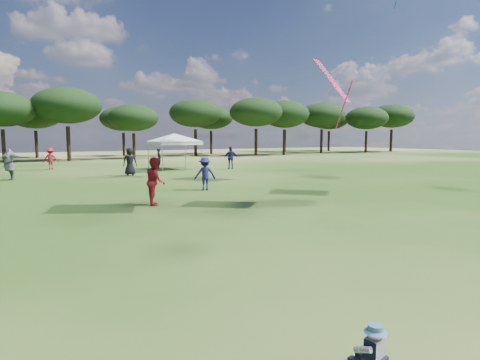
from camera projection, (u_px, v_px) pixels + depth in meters
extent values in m
cylinder|color=black|center=(4.00, 146.00, 39.07)|extent=(0.37, 0.37, 3.21)
ellipsoid|color=black|center=(1.00, 109.00, 38.69)|extent=(6.24, 6.24, 3.36)
cylinder|color=black|center=(69.00, 144.00, 41.63)|extent=(0.41, 0.41, 3.56)
ellipsoid|color=black|center=(67.00, 105.00, 41.21)|extent=(6.91, 6.91, 3.73)
cylinder|color=black|center=(134.00, 146.00, 45.48)|extent=(0.33, 0.33, 2.88)
ellipsoid|color=black|center=(133.00, 118.00, 45.14)|extent=(5.60, 5.60, 3.02)
cylinder|color=black|center=(196.00, 143.00, 52.01)|extent=(0.39, 0.39, 3.44)
ellipsoid|color=black|center=(195.00, 113.00, 51.60)|extent=(6.69, 6.69, 3.60)
cylinder|color=black|center=(256.00, 142.00, 52.12)|extent=(0.40, 0.40, 3.53)
ellipsoid|color=black|center=(256.00, 112.00, 51.70)|extent=(6.86, 6.86, 3.70)
cylinder|color=black|center=(284.00, 142.00, 54.95)|extent=(0.40, 0.40, 3.47)
ellipsoid|color=black|center=(284.00, 114.00, 54.54)|extent=(6.74, 6.74, 3.63)
cylinder|color=black|center=(321.00, 141.00, 61.01)|extent=(0.41, 0.41, 3.57)
ellipsoid|color=black|center=(322.00, 115.00, 60.58)|extent=(6.94, 6.94, 3.74)
cylinder|color=black|center=(366.00, 142.00, 62.64)|extent=(0.38, 0.38, 3.35)
ellipsoid|color=black|center=(367.00, 118.00, 62.24)|extent=(6.51, 6.51, 3.51)
cylinder|color=black|center=(391.00, 141.00, 66.35)|extent=(0.42, 0.42, 3.66)
ellipsoid|color=black|center=(392.00, 116.00, 65.92)|extent=(7.10, 7.10, 3.83)
cylinder|color=black|center=(36.00, 144.00, 47.54)|extent=(0.37, 0.37, 3.20)
ellipsoid|color=black|center=(35.00, 114.00, 47.16)|extent=(6.21, 6.21, 3.35)
cylinder|color=black|center=(124.00, 144.00, 51.63)|extent=(0.34, 0.34, 2.99)
ellipsoid|color=black|center=(123.00, 119.00, 51.27)|extent=(5.81, 5.81, 3.13)
cylinder|color=black|center=(211.00, 142.00, 58.46)|extent=(0.38, 0.38, 3.31)
ellipsoid|color=black|center=(211.00, 117.00, 58.07)|extent=(6.43, 6.43, 3.47)
cylinder|color=black|center=(285.00, 141.00, 65.72)|extent=(0.42, 0.42, 3.64)
ellipsoid|color=black|center=(285.00, 116.00, 65.29)|extent=(7.06, 7.06, 3.81)
cylinder|color=black|center=(329.00, 141.00, 69.83)|extent=(0.40, 0.40, 3.46)
ellipsoid|color=black|center=(329.00, 119.00, 69.42)|extent=(6.72, 6.72, 3.62)
cylinder|color=gray|center=(162.00, 157.00, 28.46)|extent=(0.06, 0.06, 2.07)
cylinder|color=gray|center=(202.00, 156.00, 30.05)|extent=(0.06, 0.06, 2.07)
cylinder|color=gray|center=(148.00, 156.00, 31.11)|extent=(0.06, 0.06, 2.07)
cylinder|color=gray|center=(185.00, 155.00, 32.70)|extent=(0.06, 0.06, 2.07)
cube|color=silver|center=(174.00, 143.00, 30.48)|extent=(3.28, 3.28, 0.25)
pyramid|color=silver|center=(174.00, 133.00, 30.40)|extent=(6.65, 6.65, 0.60)
cube|color=black|center=(365.00, 358.00, 4.49)|extent=(0.12, 0.21, 0.09)
cube|color=white|center=(375.00, 347.00, 4.30)|extent=(0.23, 0.19, 0.22)
cylinder|color=white|center=(363.00, 350.00, 4.25)|extent=(0.11, 0.22, 0.13)
cylinder|color=white|center=(376.00, 341.00, 4.43)|extent=(0.11, 0.22, 0.13)
sphere|color=#E0B293|center=(375.00, 334.00, 4.28)|extent=(0.15, 0.15, 0.15)
cone|color=#508FBC|center=(375.00, 331.00, 4.28)|extent=(0.25, 0.25, 0.02)
cylinder|color=#508FBC|center=(376.00, 328.00, 4.27)|extent=(0.16, 0.16, 0.06)
imported|color=maroon|center=(155.00, 181.00, 14.76)|extent=(0.88, 1.01, 1.77)
imported|color=#2C2B2F|center=(159.00, 159.00, 31.43)|extent=(0.44, 0.61, 1.57)
imported|color=maroon|center=(51.00, 159.00, 30.84)|extent=(1.19, 0.87, 1.65)
imported|color=black|center=(130.00, 161.00, 25.99)|extent=(1.02, 0.82, 1.81)
imported|color=#171650|center=(205.00, 174.00, 18.79)|extent=(1.12, 0.83, 1.56)
imported|color=#161A4D|center=(231.00, 158.00, 31.15)|extent=(1.10, 0.78, 1.74)
imported|color=#525157|center=(10.00, 165.00, 22.99)|extent=(1.26, 2.32, 1.83)
plane|color=#B92E55|center=(332.00, 81.00, 14.20)|extent=(2.34, 2.01, 1.72)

